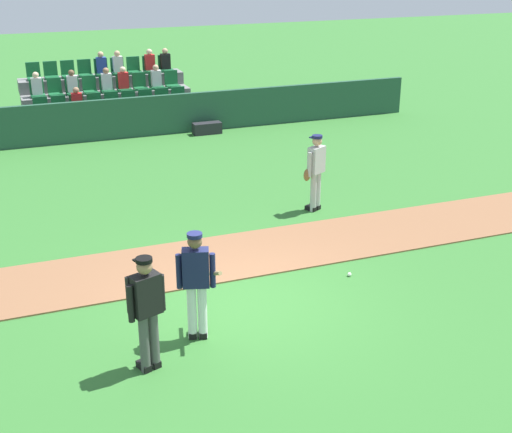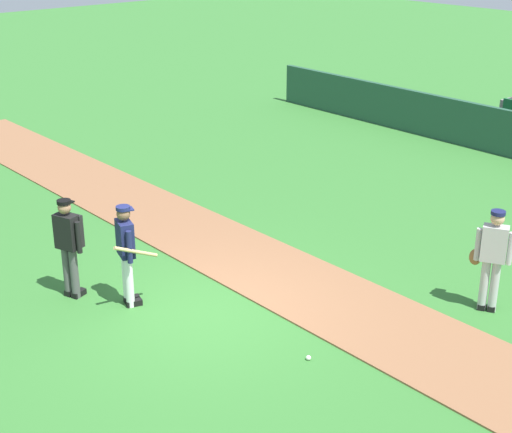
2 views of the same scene
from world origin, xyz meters
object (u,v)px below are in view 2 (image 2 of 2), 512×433
at_px(batter_navy_jersey, 126,252).
at_px(baseball, 308,358).
at_px(umpire_home_plate, 69,242).
at_px(runner_grey_jersey, 492,257).

distance_m(batter_navy_jersey, baseball, 3.48).
distance_m(batter_navy_jersey, umpire_home_plate, 1.05).
height_order(batter_navy_jersey, runner_grey_jersey, same).
relative_size(batter_navy_jersey, umpire_home_plate, 1.00).
bearing_deg(umpire_home_plate, runner_grey_jersey, 44.69).
bearing_deg(runner_grey_jersey, umpire_home_plate, -135.31).
bearing_deg(runner_grey_jersey, batter_navy_jersey, -133.08).
distance_m(batter_navy_jersey, runner_grey_jersey, 5.91).
xyz_separation_m(batter_navy_jersey, runner_grey_jersey, (4.04, 4.32, -0.01)).
bearing_deg(baseball, umpire_home_plate, -158.64).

